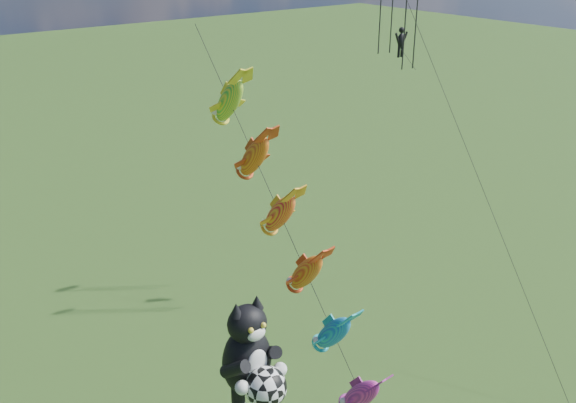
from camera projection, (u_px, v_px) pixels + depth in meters
cat_kite_rig at (252, 360)px, 25.89m from camera, size 2.44×4.14×10.49m
fish_windsock_rig at (293, 244)px, 28.04m from camera, size 1.48×15.95×19.76m
parafoil_rig at (405, 21)px, 37.82m from camera, size 2.40×17.55×24.79m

